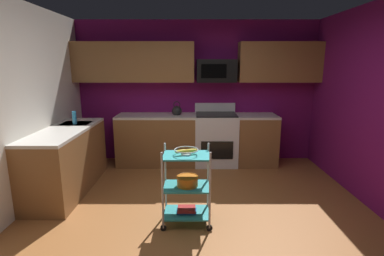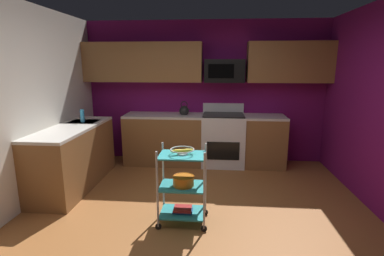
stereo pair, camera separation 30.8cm
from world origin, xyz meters
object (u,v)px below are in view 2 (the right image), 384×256
object	(u,v)px
fruit_bowl	(182,151)
mixing_bowl_large	(183,181)
rolling_cart	(183,186)
kettle	(184,111)
microwave	(224,71)
oven_range	(223,139)
dish_soap_bottle	(82,116)
book_stack	(183,210)

from	to	relation	value
fruit_bowl	mixing_bowl_large	bearing A→B (deg)	0.00
rolling_cart	kettle	distance (m)	2.17
microwave	rolling_cart	world-z (taller)	microwave
microwave	rolling_cart	distance (m)	2.57
oven_range	microwave	world-z (taller)	microwave
mixing_bowl_large	microwave	bearing A→B (deg)	77.45
mixing_bowl_large	kettle	world-z (taller)	kettle
fruit_bowl	dish_soap_bottle	world-z (taller)	dish_soap_bottle
rolling_cart	microwave	bearing A→B (deg)	77.19
fruit_bowl	dish_soap_bottle	bearing A→B (deg)	143.94
microwave	kettle	size ratio (longest dim) A/B	2.65
kettle	mixing_bowl_large	bearing A→B (deg)	-84.00
kettle	dish_soap_bottle	size ratio (longest dim) A/B	1.32
rolling_cart	dish_soap_bottle	distance (m)	2.22
kettle	dish_soap_bottle	bearing A→B (deg)	-151.60
fruit_bowl	book_stack	world-z (taller)	fruit_bowl
microwave	kettle	bearing A→B (deg)	-171.29
fruit_bowl	mixing_bowl_large	distance (m)	0.36
rolling_cart	fruit_bowl	xyz separation A→B (m)	(0.00, 0.00, 0.42)
microwave	mixing_bowl_large	world-z (taller)	microwave
microwave	book_stack	world-z (taller)	microwave
microwave	book_stack	bearing A→B (deg)	-102.81
microwave	fruit_bowl	world-z (taller)	microwave
oven_range	rolling_cart	size ratio (longest dim) A/B	1.20
rolling_cart	kettle	bearing A→B (deg)	95.71
oven_range	rolling_cart	bearing A→B (deg)	-103.44
mixing_bowl_large	book_stack	distance (m)	0.36
microwave	dish_soap_bottle	distance (m)	2.51
microwave	fruit_bowl	size ratio (longest dim) A/B	2.57
oven_range	dish_soap_bottle	size ratio (longest dim) A/B	5.50
book_stack	rolling_cart	bearing A→B (deg)	-90.00
microwave	mixing_bowl_large	distance (m)	2.54
fruit_bowl	book_stack	distance (m)	0.72
book_stack	kettle	distance (m)	2.26
dish_soap_bottle	microwave	bearing A→B (deg)	22.68
fruit_bowl	dish_soap_bottle	xyz separation A→B (m)	(-1.73, 1.26, 0.14)
book_stack	dish_soap_bottle	distance (m)	2.31
fruit_bowl	book_stack	bearing A→B (deg)	176.42
oven_range	microwave	distance (m)	1.23
oven_range	book_stack	xyz separation A→B (m)	(-0.50, -2.09, -0.32)
rolling_cart	mixing_bowl_large	world-z (taller)	rolling_cart
mixing_bowl_large	kettle	xyz separation A→B (m)	(-0.22, 2.09, 0.48)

